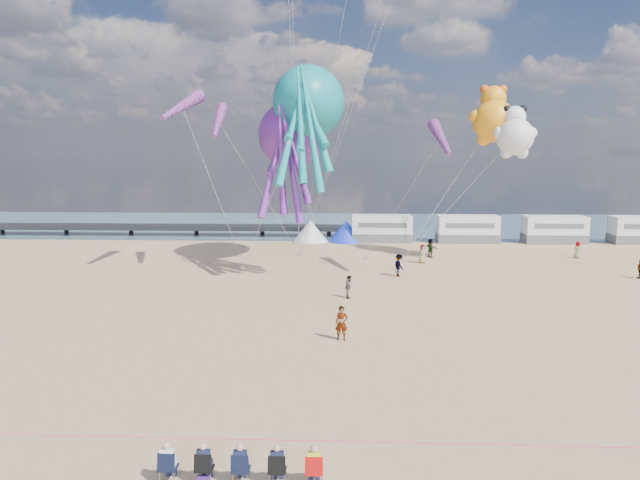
{
  "coord_description": "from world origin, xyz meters",
  "views": [
    {
      "loc": [
        1.84,
        -23.31,
        9.81
      ],
      "look_at": [
        0.57,
        6.0,
        5.34
      ],
      "focal_mm": 32.0,
      "sensor_mm": 36.0,
      "label": 1
    }
  ],
  "objects_px": {
    "tent_white": "(310,231)",
    "motorhome_1": "(467,229)",
    "sandbag_a": "(244,266)",
    "kite_panda": "(515,137)",
    "sandbag_c": "(402,261)",
    "beachgoer_4": "(431,248)",
    "beachgoer_6": "(578,250)",
    "beachgoer_3": "(640,269)",
    "spectator_row": "(241,462)",
    "standing_person": "(342,323)",
    "beachgoer_1": "(349,287)",
    "sandbag_d": "(366,258)",
    "windsock_left": "(182,106)",
    "windsock_mid": "(441,139)",
    "sandbag_e": "(300,255)",
    "kite_octopus_teal": "(309,102)",
    "motorhome_0": "(382,228)",
    "kite_teddy_orange": "(494,121)",
    "motorhome_2": "(554,229)",
    "kite_octopus_purple": "(291,135)",
    "tent_blue": "(346,231)",
    "beachgoer_0": "(422,254)",
    "sandbag_b": "(324,263)",
    "beachgoer_2": "(399,265)",
    "windsock_right": "(219,121)"
  },
  "relations": [
    {
      "from": "windsock_mid",
      "to": "sandbag_a",
      "type": "bearing_deg",
      "value": 162.73
    },
    {
      "from": "sandbag_d",
      "to": "beachgoer_3",
      "type": "bearing_deg",
      "value": -18.64
    },
    {
      "from": "standing_person",
      "to": "beachgoer_3",
      "type": "height_order",
      "value": "standing_person"
    },
    {
      "from": "beachgoer_6",
      "to": "sandbag_a",
      "type": "distance_m",
      "value": 31.23
    },
    {
      "from": "tent_blue",
      "to": "kite_octopus_purple",
      "type": "height_order",
      "value": "kite_octopus_purple"
    },
    {
      "from": "sandbag_a",
      "to": "kite_octopus_teal",
      "type": "xyz_separation_m",
      "value": [
        5.56,
        1.65,
        14.04
      ]
    },
    {
      "from": "spectator_row",
      "to": "windsock_left",
      "type": "relative_size",
      "value": 0.95
    },
    {
      "from": "sandbag_a",
      "to": "sandbag_e",
      "type": "distance_m",
      "value": 7.12
    },
    {
      "from": "sandbag_c",
      "to": "kite_panda",
      "type": "height_order",
      "value": "kite_panda"
    },
    {
      "from": "standing_person",
      "to": "beachgoer_1",
      "type": "distance_m",
      "value": 9.0
    },
    {
      "from": "windsock_mid",
      "to": "motorhome_2",
      "type": "bearing_deg",
      "value": 44.71
    },
    {
      "from": "sandbag_a",
      "to": "kite_panda",
      "type": "bearing_deg",
      "value": 5.73
    },
    {
      "from": "beachgoer_4",
      "to": "beachgoer_6",
      "type": "distance_m",
      "value": 13.79
    },
    {
      "from": "sandbag_a",
      "to": "windsock_mid",
      "type": "xyz_separation_m",
      "value": [
        16.04,
        -3.49,
        10.82
      ]
    },
    {
      "from": "tent_blue",
      "to": "beachgoer_0",
      "type": "bearing_deg",
      "value": -61.09
    },
    {
      "from": "tent_blue",
      "to": "beachgoer_3",
      "type": "distance_m",
      "value": 29.47
    },
    {
      "from": "kite_panda",
      "to": "sandbag_a",
      "type": "bearing_deg",
      "value": -173.19
    },
    {
      "from": "tent_white",
      "to": "motorhome_1",
      "type": "bearing_deg",
      "value": 0.0
    },
    {
      "from": "motorhome_0",
      "to": "windsock_left",
      "type": "xyz_separation_m",
      "value": [
        -17.14,
        -17.49,
        12.0
      ]
    },
    {
      "from": "motorhome_0",
      "to": "tent_blue",
      "type": "relative_size",
      "value": 1.65
    },
    {
      "from": "motorhome_1",
      "to": "beachgoer_6",
      "type": "relative_size",
      "value": 4.18
    },
    {
      "from": "beachgoer_3",
      "to": "kite_octopus_teal",
      "type": "bearing_deg",
      "value": -97.9
    },
    {
      "from": "beachgoer_0",
      "to": "beachgoer_6",
      "type": "xyz_separation_m",
      "value": [
        14.96,
        3.06,
        -0.06
      ]
    },
    {
      "from": "beachgoer_0",
      "to": "beachgoer_6",
      "type": "relative_size",
      "value": 1.07
    },
    {
      "from": "motorhome_0",
      "to": "standing_person",
      "type": "height_order",
      "value": "motorhome_0"
    },
    {
      "from": "sandbag_e",
      "to": "windsock_left",
      "type": "height_order",
      "value": "windsock_left"
    },
    {
      "from": "beachgoer_1",
      "to": "kite_panda",
      "type": "xyz_separation_m",
      "value": [
        14.28,
        12.39,
        10.43
      ]
    },
    {
      "from": "windsock_left",
      "to": "spectator_row",
      "type": "bearing_deg",
      "value": -58.75
    },
    {
      "from": "beachgoer_4",
      "to": "sandbag_e",
      "type": "height_order",
      "value": "beachgoer_4"
    },
    {
      "from": "sandbag_a",
      "to": "sandbag_b",
      "type": "distance_m",
      "value": 7.16
    },
    {
      "from": "sandbag_e",
      "to": "beachgoer_3",
      "type": "bearing_deg",
      "value": -17.22
    },
    {
      "from": "motorhome_1",
      "to": "beachgoer_4",
      "type": "height_order",
      "value": "motorhome_1"
    },
    {
      "from": "standing_person",
      "to": "kite_teddy_orange",
      "type": "distance_m",
      "value": 29.27
    },
    {
      "from": "tent_white",
      "to": "sandbag_a",
      "type": "xyz_separation_m",
      "value": [
        -4.85,
        -15.16,
        -1.09
      ]
    },
    {
      "from": "motorhome_0",
      "to": "motorhome_2",
      "type": "distance_m",
      "value": 19.0
    },
    {
      "from": "standing_person",
      "to": "sandbag_d",
      "type": "height_order",
      "value": "standing_person"
    },
    {
      "from": "tent_white",
      "to": "kite_panda",
      "type": "height_order",
      "value": "kite_panda"
    },
    {
      "from": "motorhome_1",
      "to": "sandbag_c",
      "type": "height_order",
      "value": "motorhome_1"
    },
    {
      "from": "sandbag_d",
      "to": "windsock_left",
      "type": "xyz_separation_m",
      "value": [
        -15.04,
        -6.53,
        13.39
      ]
    },
    {
      "from": "beachgoer_4",
      "to": "beachgoer_6",
      "type": "height_order",
      "value": "beachgoer_4"
    },
    {
      "from": "beachgoer_4",
      "to": "sandbag_c",
      "type": "xyz_separation_m",
      "value": [
        -2.95,
        -2.34,
        -0.78
      ]
    },
    {
      "from": "beachgoer_3",
      "to": "spectator_row",
      "type": "bearing_deg",
      "value": -39.92
    },
    {
      "from": "beachgoer_3",
      "to": "windsock_mid",
      "type": "bearing_deg",
      "value": -86.17
    },
    {
      "from": "motorhome_2",
      "to": "kite_octopus_purple",
      "type": "xyz_separation_m",
      "value": [
        -27.98,
        -11.46,
        9.94
      ]
    },
    {
      "from": "standing_person",
      "to": "sandbag_b",
      "type": "height_order",
      "value": "standing_person"
    },
    {
      "from": "sandbag_e",
      "to": "kite_octopus_teal",
      "type": "relative_size",
      "value": 0.04
    },
    {
      "from": "sandbag_a",
      "to": "standing_person",
      "type": "bearing_deg",
      "value": -65.75
    },
    {
      "from": "windsock_left",
      "to": "beachgoer_4",
      "type": "bearing_deg",
      "value": 33.65
    },
    {
      "from": "sandbag_d",
      "to": "windsock_right",
      "type": "distance_m",
      "value": 18.33
    },
    {
      "from": "beachgoer_2",
      "to": "sandbag_d",
      "type": "height_order",
      "value": "beachgoer_2"
    }
  ]
}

